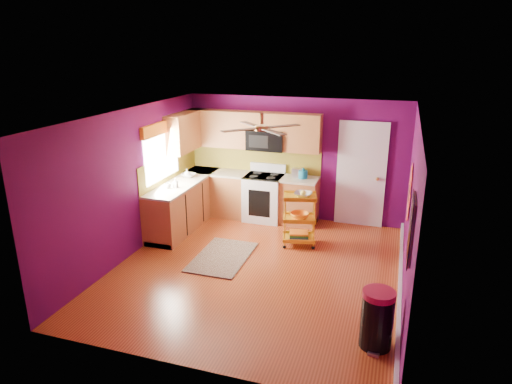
% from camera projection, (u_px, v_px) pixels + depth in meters
% --- Properties ---
extents(ground, '(5.00, 5.00, 0.00)m').
position_uv_depth(ground, '(258.00, 269.00, 7.43)').
color(ground, maroon).
rests_on(ground, ground).
extents(room_envelope, '(4.54, 5.04, 2.52)m').
position_uv_depth(room_envelope, '(259.00, 173.00, 6.91)').
color(room_envelope, '#540949').
rests_on(room_envelope, ground).
extents(lower_cabinets, '(2.81, 2.31, 0.94)m').
position_uv_depth(lower_cabinets, '(222.00, 201.00, 9.33)').
color(lower_cabinets, '#965428').
rests_on(lower_cabinets, ground).
extents(electric_range, '(0.76, 0.66, 1.13)m').
position_uv_depth(electric_range, '(264.00, 197.00, 9.41)').
color(electric_range, white).
rests_on(electric_range, ground).
extents(upper_cabinetry, '(2.80, 2.30, 1.26)m').
position_uv_depth(upper_cabinetry, '(232.00, 132.00, 9.20)').
color(upper_cabinetry, '#965428').
rests_on(upper_cabinetry, ground).
extents(left_window, '(0.08, 1.35, 1.08)m').
position_uv_depth(left_window, '(161.00, 143.00, 8.48)').
color(left_window, white).
rests_on(left_window, ground).
extents(panel_door, '(0.95, 0.11, 2.15)m').
position_uv_depth(panel_door, '(361.00, 176.00, 8.95)').
color(panel_door, white).
rests_on(panel_door, ground).
extents(right_wall_art, '(0.04, 2.74, 1.04)m').
position_uv_depth(right_wall_art, '(410.00, 207.00, 6.03)').
color(right_wall_art, black).
rests_on(right_wall_art, ground).
extents(ceiling_fan, '(1.01, 1.01, 0.26)m').
position_uv_depth(ceiling_fan, '(262.00, 127.00, 6.90)').
color(ceiling_fan, '#BF8C3F').
rests_on(ceiling_fan, ground).
extents(shag_rug, '(0.87, 1.41, 0.02)m').
position_uv_depth(shag_rug, '(222.00, 257.00, 7.83)').
color(shag_rug, black).
rests_on(shag_rug, ground).
extents(rolling_cart, '(0.66, 0.54, 1.04)m').
position_uv_depth(rolling_cart, '(300.00, 217.00, 8.16)').
color(rolling_cart, gold).
rests_on(rolling_cart, ground).
extents(trash_can, '(0.44, 0.46, 0.74)m').
position_uv_depth(trash_can, '(377.00, 319.00, 5.44)').
color(trash_can, black).
rests_on(trash_can, ground).
extents(teal_kettle, '(0.18, 0.18, 0.21)m').
position_uv_depth(teal_kettle, '(303.00, 174.00, 9.07)').
color(teal_kettle, '#126A8D').
rests_on(teal_kettle, lower_cabinets).
extents(toaster, '(0.22, 0.15, 0.18)m').
position_uv_depth(toaster, '(298.00, 173.00, 9.16)').
color(toaster, beige).
rests_on(toaster, lower_cabinets).
extents(soap_bottle_a, '(0.08, 0.08, 0.18)m').
position_uv_depth(soap_bottle_a, '(175.00, 183.00, 8.47)').
color(soap_bottle_a, '#EA3F72').
rests_on(soap_bottle_a, lower_cabinets).
extents(soap_bottle_b, '(0.13, 0.13, 0.17)m').
position_uv_depth(soap_bottle_b, '(187.00, 173.00, 9.14)').
color(soap_bottle_b, white).
rests_on(soap_bottle_b, lower_cabinets).
extents(counter_dish, '(0.27, 0.27, 0.07)m').
position_uv_depth(counter_dish, '(189.00, 175.00, 9.17)').
color(counter_dish, white).
rests_on(counter_dish, lower_cabinets).
extents(counter_cup, '(0.12, 0.12, 0.09)m').
position_uv_depth(counter_cup, '(168.00, 186.00, 8.45)').
color(counter_cup, white).
rests_on(counter_cup, lower_cabinets).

